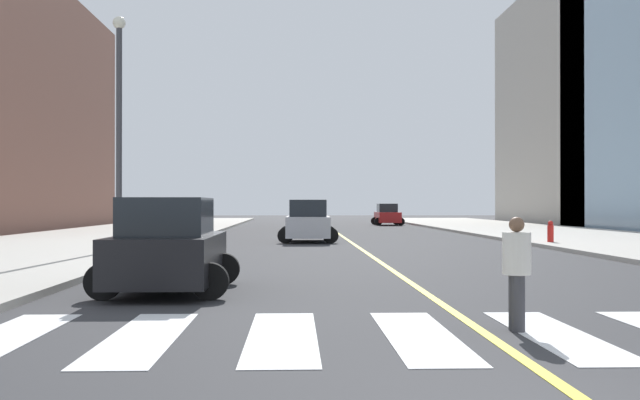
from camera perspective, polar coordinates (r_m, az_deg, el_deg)
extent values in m
cube|color=#B2ADA3|center=(27.59, -22.47, -3.73)|extent=(10.00, 120.00, 0.15)
cube|color=silver|center=(10.63, -22.98, -9.63)|extent=(0.90, 4.00, 0.01)
cube|color=silver|center=(10.13, -13.29, -10.11)|extent=(0.90, 4.00, 0.01)
cube|color=silver|center=(9.94, -2.89, -10.31)|extent=(0.90, 4.00, 0.01)
cube|color=silver|center=(10.07, 7.57, -10.17)|extent=(0.90, 4.00, 0.01)
cube|color=silver|center=(10.51, 17.44, -9.74)|extent=(0.90, 4.00, 0.01)
cube|color=yellow|center=(45.89, 1.26, -2.47)|extent=(0.16, 80.00, 0.01)
cube|color=#B2ADA3|center=(71.90, 22.70, 6.65)|extent=(18.00, 24.00, 20.85)
cube|color=black|center=(15.09, -11.42, -4.30)|extent=(1.88, 4.15, 0.89)
cube|color=#1E2328|center=(14.82, -11.58, -1.28)|extent=(1.58, 2.08, 0.75)
cylinder|color=black|center=(16.27, -7.32, -5.23)|extent=(0.67, 0.22, 0.67)
cylinder|color=black|center=(16.56, -13.96, -5.14)|extent=(0.67, 0.22, 0.67)
cylinder|color=black|center=(13.72, -8.36, -6.15)|extent=(0.67, 0.22, 0.67)
cylinder|color=black|center=(14.07, -16.18, -5.99)|extent=(0.67, 0.22, 0.67)
cube|color=red|center=(61.90, 5.16, -1.32)|extent=(1.82, 3.98, 0.85)
cube|color=#1E2328|center=(62.12, 5.13, -0.61)|extent=(1.53, 2.00, 0.72)
cylinder|color=black|center=(60.57, 4.45, -1.65)|extent=(0.64, 0.21, 0.64)
cylinder|color=black|center=(60.81, 6.17, -1.65)|extent=(0.64, 0.21, 0.64)
cylinder|color=black|center=(63.01, 4.19, -1.60)|extent=(0.64, 0.21, 0.64)
cylinder|color=black|center=(63.25, 5.84, -1.60)|extent=(0.64, 0.21, 0.64)
cube|color=#B7B7BC|center=(34.27, -0.92, -2.03)|extent=(2.02, 4.34, 0.92)
cube|color=#1E2328|center=(34.00, -0.92, -0.64)|extent=(1.67, 2.18, 0.78)
cylinder|color=black|center=(35.64, 0.67, -2.54)|extent=(0.70, 0.24, 0.70)
cylinder|color=black|center=(35.63, -2.53, -2.54)|extent=(0.70, 0.24, 0.70)
cylinder|color=black|center=(32.97, 0.81, -2.72)|extent=(0.70, 0.24, 0.70)
cylinder|color=black|center=(32.96, -2.65, -2.72)|extent=(0.70, 0.24, 0.70)
cube|color=#236B42|center=(48.75, -1.04, -1.53)|extent=(2.01, 4.33, 0.92)
cube|color=#1E2328|center=(48.48, -1.03, -0.55)|extent=(1.67, 2.18, 0.78)
cylinder|color=black|center=(50.13, 0.05, -1.90)|extent=(0.70, 0.24, 0.70)
cylinder|color=black|center=(50.07, -2.23, -1.90)|extent=(0.70, 0.24, 0.70)
cylinder|color=black|center=(47.47, 0.21, -1.99)|extent=(0.70, 0.24, 0.70)
cylinder|color=black|center=(47.40, -2.19, -1.99)|extent=(0.70, 0.24, 0.70)
cylinder|color=#38383D|center=(10.53, 14.87, -7.64)|extent=(0.18, 0.18, 0.77)
cylinder|color=#38383D|center=(10.68, 14.63, -7.54)|extent=(0.18, 0.18, 0.77)
cylinder|color=beige|center=(10.54, 14.75, -3.95)|extent=(0.39, 0.39, 0.58)
sphere|color=brown|center=(10.53, 14.74, -1.82)|extent=(0.21, 0.21, 0.21)
cylinder|color=red|center=(32.75, 17.14, -2.46)|extent=(0.26, 0.26, 0.70)
sphere|color=red|center=(32.74, 17.14, -1.71)|extent=(0.22, 0.22, 0.22)
cylinder|color=#38383D|center=(26.81, -15.05, 4.55)|extent=(0.20, 0.20, 7.70)
sphere|color=silver|center=(27.44, -15.04, 12.90)|extent=(0.44, 0.44, 0.44)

